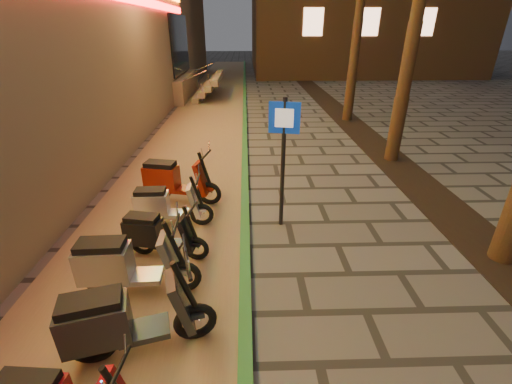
{
  "coord_description": "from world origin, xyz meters",
  "views": [
    {
      "loc": [
        -0.86,
        -2.79,
        3.68
      ],
      "look_at": [
        -0.7,
        2.35,
        1.2
      ],
      "focal_mm": 24.0,
      "sensor_mm": 36.0,
      "label": 1
    }
  ],
  "objects_px": {
    "scooter_5": "(121,321)",
    "scooter_8": "(164,205)",
    "scooter_6": "(124,265)",
    "scooter_9": "(173,180)",
    "pedestrian_sign": "(283,147)",
    "scooter_7": "(156,234)"
  },
  "relations": [
    {
      "from": "scooter_6",
      "to": "scooter_7",
      "type": "height_order",
      "value": "scooter_6"
    },
    {
      "from": "scooter_6",
      "to": "scooter_7",
      "type": "xyz_separation_m",
      "value": [
        0.24,
        0.96,
        -0.09
      ]
    },
    {
      "from": "scooter_8",
      "to": "scooter_9",
      "type": "xyz_separation_m",
      "value": [
        -0.02,
        1.1,
        0.07
      ]
    },
    {
      "from": "scooter_7",
      "to": "scooter_8",
      "type": "relative_size",
      "value": 0.96
    },
    {
      "from": "pedestrian_sign",
      "to": "scooter_9",
      "type": "relative_size",
      "value": 1.45
    },
    {
      "from": "pedestrian_sign",
      "to": "scooter_9",
      "type": "distance_m",
      "value": 2.85
    },
    {
      "from": "scooter_5",
      "to": "pedestrian_sign",
      "type": "bearing_deg",
      "value": 39.0
    },
    {
      "from": "scooter_6",
      "to": "scooter_9",
      "type": "bearing_deg",
      "value": 85.28
    },
    {
      "from": "scooter_5",
      "to": "scooter_8",
      "type": "distance_m",
      "value": 3.06
    },
    {
      "from": "scooter_8",
      "to": "scooter_6",
      "type": "bearing_deg",
      "value": -96.14
    },
    {
      "from": "scooter_6",
      "to": "scooter_9",
      "type": "xyz_separation_m",
      "value": [
        0.14,
        3.08,
        0.0
      ]
    },
    {
      "from": "pedestrian_sign",
      "to": "scooter_5",
      "type": "height_order",
      "value": "pedestrian_sign"
    },
    {
      "from": "scooter_8",
      "to": "pedestrian_sign",
      "type": "bearing_deg",
      "value": -1.78
    },
    {
      "from": "scooter_8",
      "to": "scooter_9",
      "type": "bearing_deg",
      "value": 89.51
    },
    {
      "from": "pedestrian_sign",
      "to": "scooter_6",
      "type": "height_order",
      "value": "pedestrian_sign"
    },
    {
      "from": "scooter_9",
      "to": "scooter_6",
      "type": "bearing_deg",
      "value": -80.87
    },
    {
      "from": "scooter_5",
      "to": "scooter_6",
      "type": "distance_m",
      "value": 1.13
    },
    {
      "from": "scooter_6",
      "to": "scooter_8",
      "type": "height_order",
      "value": "scooter_6"
    },
    {
      "from": "scooter_5",
      "to": "scooter_7",
      "type": "bearing_deg",
      "value": 76.87
    },
    {
      "from": "pedestrian_sign",
      "to": "scooter_7",
      "type": "bearing_deg",
      "value": -143.48
    },
    {
      "from": "pedestrian_sign",
      "to": "scooter_9",
      "type": "height_order",
      "value": "pedestrian_sign"
    },
    {
      "from": "scooter_6",
      "to": "scooter_8",
      "type": "relative_size",
      "value": 1.14
    }
  ]
}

